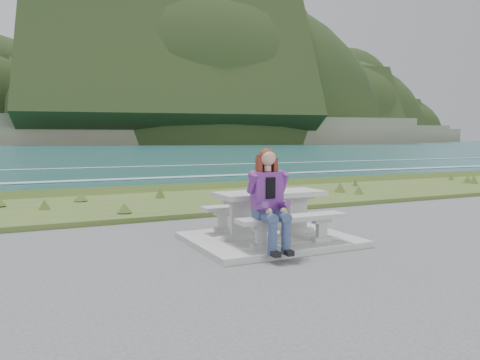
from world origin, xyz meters
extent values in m
cube|color=#9E9E99|center=(0.00, 0.00, 0.05)|extent=(2.60, 2.10, 0.10)
cube|color=#9E9E99|center=(-0.54, 0.00, 0.14)|extent=(0.62, 0.12, 0.08)
cube|color=#9E9E99|center=(-0.54, 0.00, 0.44)|extent=(0.34, 0.09, 0.51)
cube|color=#9E9E99|center=(-0.54, 0.00, 0.73)|extent=(0.62, 0.12, 0.08)
cube|color=#9E9E99|center=(0.54, 0.00, 0.14)|extent=(0.62, 0.12, 0.08)
cube|color=#9E9E99|center=(0.54, 0.00, 0.44)|extent=(0.34, 0.09, 0.51)
cube|color=#9E9E99|center=(0.54, 0.00, 0.73)|extent=(0.62, 0.12, 0.08)
cube|color=#9E9E99|center=(0.00, 0.00, 0.81)|extent=(1.80, 0.75, 0.08)
cube|color=#9E9E99|center=(-0.54, -0.70, 0.14)|extent=(0.30, 0.12, 0.08)
cube|color=#9E9E99|center=(-0.54, -0.70, 0.29)|extent=(0.17, 0.09, 0.22)
cube|color=#9E9E99|center=(-0.54, -0.70, 0.44)|extent=(0.30, 0.12, 0.08)
cube|color=#9E9E99|center=(0.54, -0.70, 0.14)|extent=(0.30, 0.12, 0.08)
cube|color=#9E9E99|center=(0.54, -0.70, 0.29)|extent=(0.17, 0.09, 0.22)
cube|color=#9E9E99|center=(0.54, -0.70, 0.44)|extent=(0.30, 0.12, 0.08)
cube|color=#9E9E99|center=(0.00, -0.70, 0.52)|extent=(1.80, 0.35, 0.07)
cube|color=#9E9E99|center=(-0.54, 0.70, 0.14)|extent=(0.30, 0.12, 0.08)
cube|color=#9E9E99|center=(-0.54, 0.70, 0.29)|extent=(0.17, 0.09, 0.22)
cube|color=#9E9E99|center=(-0.54, 0.70, 0.44)|extent=(0.30, 0.12, 0.08)
cube|color=#9E9E99|center=(0.54, 0.70, 0.14)|extent=(0.30, 0.12, 0.08)
cube|color=#9E9E99|center=(0.54, 0.70, 0.29)|extent=(0.17, 0.09, 0.22)
cube|color=#9E9E99|center=(0.54, 0.70, 0.44)|extent=(0.30, 0.12, 0.08)
cube|color=#9E9E99|center=(0.00, 0.70, 0.52)|extent=(1.80, 0.35, 0.07)
cube|color=#335520|center=(0.00, 5.00, 0.00)|extent=(160.00, 4.50, 0.22)
cube|color=#605B48|center=(0.00, 7.90, 0.00)|extent=(160.00, 0.80, 2.20)
plane|color=#1F5558|center=(0.00, 430.00, -1.80)|extent=(1600.00, 1600.00, 0.00)
cube|color=silver|center=(0.00, 14.00, -1.74)|extent=(220.00, 3.00, 0.06)
cube|color=silver|center=(0.00, 22.00, -1.74)|extent=(220.00, 2.00, 0.06)
cube|color=silver|center=(0.00, 34.00, -1.74)|extent=(220.00, 1.40, 0.06)
cube|color=silver|center=(0.00, 52.00, -1.74)|extent=(220.00, 1.00, 0.06)
cube|color=#605B48|center=(130.00, 330.00, 7.20)|extent=(296.14, 193.70, 18.00)
ellipsoid|color=black|center=(130.00, 330.00, 10.20)|extent=(311.77, 210.10, 211.83)
cube|color=#605B48|center=(320.00, 420.00, 7.20)|extent=(224.66, 148.06, 18.00)
ellipsoid|color=black|center=(320.00, 420.00, 10.20)|extent=(236.23, 161.33, 161.99)
cube|color=#605B48|center=(480.00, 520.00, 7.20)|extent=(197.87, 126.05, 18.00)
ellipsoid|color=black|center=(480.00, 520.00, 10.20)|extent=(207.79, 137.80, 118.38)
cube|color=navy|center=(-0.46, -0.93, 0.39)|extent=(0.46, 0.77, 0.57)
cube|color=#6A2981|center=(-0.43, -0.68, 0.95)|extent=(0.45, 0.29, 0.56)
sphere|color=tan|center=(-0.44, -0.70, 1.44)|extent=(0.24, 0.24, 0.24)
sphere|color=#5C2415|center=(-0.43, -0.67, 1.45)|extent=(0.26, 0.26, 0.26)
camera|label=1|loc=(-3.77, -6.65, 1.71)|focal=35.00mm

